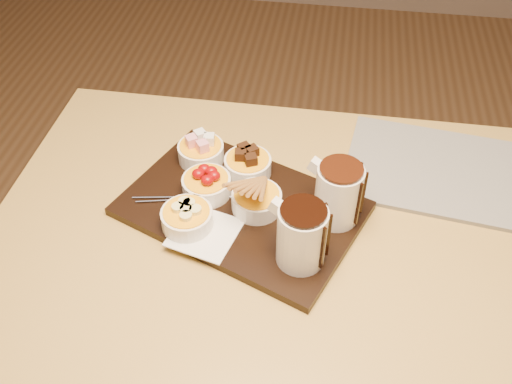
# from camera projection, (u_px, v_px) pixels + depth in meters

# --- Properties ---
(dining_table) EXTENTS (1.20, 0.80, 0.75)m
(dining_table) POSITION_uv_depth(u_px,v_px,m) (289.00, 260.00, 1.20)
(dining_table) COLOR #B69243
(dining_table) RESTS_ON ground
(serving_board) EXTENTS (0.54, 0.45, 0.02)m
(serving_board) POSITION_uv_depth(u_px,v_px,m) (241.00, 208.00, 1.15)
(serving_board) COLOR black
(serving_board) RESTS_ON dining_table
(napkin) EXTENTS (0.15, 0.15, 0.00)m
(napkin) POSITION_uv_depth(u_px,v_px,m) (205.00, 233.00, 1.09)
(napkin) COLOR white
(napkin) RESTS_ON serving_board
(bowl_marshmallows) EXTENTS (0.10, 0.10, 0.04)m
(bowl_marshmallows) POSITION_uv_depth(u_px,v_px,m) (201.00, 152.00, 1.24)
(bowl_marshmallows) COLOR white
(bowl_marshmallows) RESTS_ON serving_board
(bowl_cake) EXTENTS (0.10, 0.10, 0.04)m
(bowl_cake) POSITION_uv_depth(u_px,v_px,m) (248.00, 166.00, 1.20)
(bowl_cake) COLOR white
(bowl_cake) RESTS_ON serving_board
(bowl_strawberries) EXTENTS (0.10, 0.10, 0.04)m
(bowl_strawberries) POSITION_uv_depth(u_px,v_px,m) (207.00, 186.00, 1.16)
(bowl_strawberries) COLOR white
(bowl_strawberries) RESTS_ON serving_board
(bowl_biscotti) EXTENTS (0.10, 0.10, 0.04)m
(bowl_biscotti) POSITION_uv_depth(u_px,v_px,m) (257.00, 201.00, 1.13)
(bowl_biscotti) COLOR white
(bowl_biscotti) RESTS_ON serving_board
(bowl_bananas) EXTENTS (0.10, 0.10, 0.04)m
(bowl_bananas) POSITION_uv_depth(u_px,v_px,m) (187.00, 219.00, 1.10)
(bowl_bananas) COLOR white
(bowl_bananas) RESTS_ON serving_board
(pitcher_dark_chocolate) EXTENTS (0.12, 0.12, 0.12)m
(pitcher_dark_chocolate) POSITION_uv_depth(u_px,v_px,m) (302.00, 236.00, 1.01)
(pitcher_dark_chocolate) COLOR silver
(pitcher_dark_chocolate) RESTS_ON serving_board
(pitcher_milk_chocolate) EXTENTS (0.12, 0.12, 0.12)m
(pitcher_milk_chocolate) POSITION_uv_depth(u_px,v_px,m) (338.00, 194.00, 1.08)
(pitcher_milk_chocolate) COLOR silver
(pitcher_milk_chocolate) RESTS_ON serving_board
(fondue_skewers) EXTENTS (0.07, 0.26, 0.01)m
(fondue_skewers) POSITION_uv_depth(u_px,v_px,m) (196.00, 197.00, 1.16)
(fondue_skewers) COLOR silver
(fondue_skewers) RESTS_ON serving_board
(newspaper) EXTENTS (0.39, 0.33, 0.01)m
(newspaper) POSITION_uv_depth(u_px,v_px,m) (429.00, 169.00, 1.25)
(newspaper) COLOR beige
(newspaper) RESTS_ON dining_table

